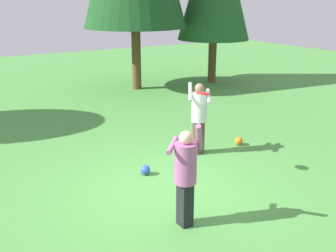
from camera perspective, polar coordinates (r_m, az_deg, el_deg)
name	(u,v)px	position (r m, az deg, el deg)	size (l,w,h in m)	color
ground_plane	(165,190)	(7.57, -0.48, -9.06)	(40.00, 40.00, 0.00)	#4C9342
person_thrower	(185,171)	(6.11, 2.49, -6.36)	(0.66, 0.66, 1.72)	black
person_catcher	(199,112)	(9.00, 4.41, 1.92)	(0.70, 0.72, 1.63)	#4C382D
frisbee	(203,94)	(7.56, 4.95, 4.60)	(0.36, 0.36, 0.07)	red
ball_blue	(145,170)	(8.16, -3.22, -6.25)	(0.20, 0.20, 0.20)	blue
ball_orange	(239,141)	(9.88, 9.99, -2.11)	(0.20, 0.20, 0.20)	orange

